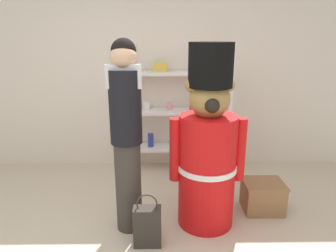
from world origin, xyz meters
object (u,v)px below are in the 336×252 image
Objects in this scene: teddy_bear_guard at (208,149)px; shopping_bag at (147,226)px; person_shopper at (126,132)px; merchandise_shelf at (181,109)px; display_crate at (263,196)px.

shopping_bag is at bearing -147.79° from teddy_bear_guard.
teddy_bear_guard is 0.98× the size of person_shopper.
teddy_bear_guard is 0.76m from person_shopper.
person_shopper is at bearing -173.99° from teddy_bear_guard.
teddy_bear_guard is 0.87m from shopping_bag.
person_shopper reaches higher than teddy_bear_guard.
teddy_bear_guard is 3.50× the size of shopping_bag.
merchandise_shelf is 1.52m from display_crate.
teddy_bear_guard is 0.90m from display_crate.
person_shopper is at bearing 124.31° from shopping_bag.
person_shopper is 4.26× the size of display_crate.
teddy_bear_guard reaches higher than shopping_bag.
shopping_bag reaches higher than display_crate.
teddy_bear_guard reaches higher than merchandise_shelf.
display_crate is at bearing 11.77° from person_shopper.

